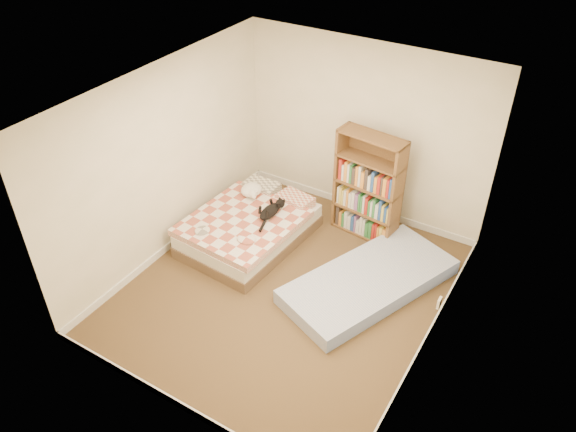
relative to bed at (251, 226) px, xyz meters
The scene contains 6 objects.
room 1.47m from the bed, 31.99° to the right, with size 3.51×4.01×2.51m.
bed is the anchor object (origin of this frame).
bookshelf 1.61m from the bed, 37.76° to the left, with size 0.94×0.41×1.50m.
floor_mattress 1.77m from the bed, ahead, with size 0.98×2.17×0.20m, color #7A90CC.
black_cat 0.39m from the bed, 28.93° to the left, with size 0.25×0.67×0.15m.
white_dog 0.53m from the bed, 121.46° to the left, with size 0.32×0.32×0.15m.
Camera 1 is at (2.62, -4.31, 4.73)m, focal length 35.00 mm.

